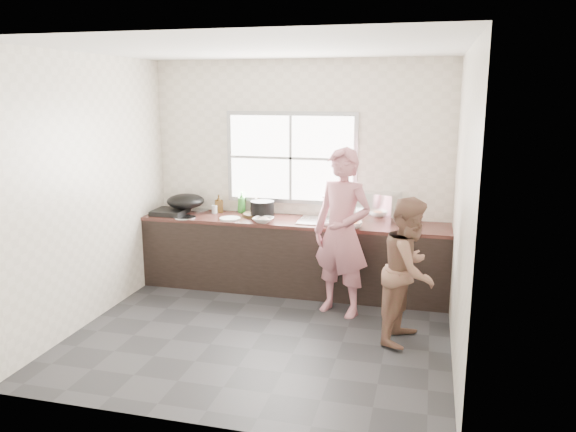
% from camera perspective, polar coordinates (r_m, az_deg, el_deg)
% --- Properties ---
extents(floor, '(3.60, 3.20, 0.01)m').
position_cam_1_polar(floor, '(5.66, -2.67, -11.85)').
color(floor, '#28282A').
rests_on(floor, ground).
extents(ceiling, '(3.60, 3.20, 0.01)m').
position_cam_1_polar(ceiling, '(5.17, -2.98, 16.70)').
color(ceiling, silver).
rests_on(ceiling, wall_back).
extents(wall_back, '(3.60, 0.01, 2.70)m').
position_cam_1_polar(wall_back, '(6.77, 1.18, 4.23)').
color(wall_back, beige).
rests_on(wall_back, ground).
extents(wall_left, '(0.01, 3.20, 2.70)m').
position_cam_1_polar(wall_left, '(6.02, -19.49, 2.46)').
color(wall_left, silver).
rests_on(wall_left, ground).
extents(wall_right, '(0.01, 3.20, 2.70)m').
position_cam_1_polar(wall_right, '(5.03, 17.26, 0.74)').
color(wall_right, silver).
rests_on(wall_right, ground).
extents(wall_front, '(3.60, 0.01, 2.70)m').
position_cam_1_polar(wall_front, '(3.78, -9.98, -2.67)').
color(wall_front, silver).
rests_on(wall_front, ground).
extents(cabinet, '(3.60, 0.62, 0.82)m').
position_cam_1_polar(cabinet, '(6.68, 0.53, -4.16)').
color(cabinet, black).
rests_on(cabinet, floor).
extents(countertop, '(3.60, 0.64, 0.04)m').
position_cam_1_polar(countertop, '(6.57, 0.53, -0.57)').
color(countertop, '#381C17').
rests_on(countertop, cabinet).
extents(sink, '(0.55, 0.45, 0.02)m').
position_cam_1_polar(sink, '(6.49, 3.54, -0.52)').
color(sink, silver).
rests_on(sink, countertop).
extents(faucet, '(0.02, 0.02, 0.30)m').
position_cam_1_polar(faucet, '(6.65, 3.88, 1.07)').
color(faucet, silver).
rests_on(faucet, countertop).
extents(window_frame, '(1.60, 0.05, 1.10)m').
position_cam_1_polar(window_frame, '(6.76, 0.33, 5.92)').
color(window_frame, '#9EA0A5').
rests_on(window_frame, wall_back).
extents(window_glazing, '(1.50, 0.01, 1.00)m').
position_cam_1_polar(window_glazing, '(6.73, 0.28, 5.89)').
color(window_glazing, white).
rests_on(window_glazing, window_frame).
extents(woman, '(0.71, 0.59, 1.66)m').
position_cam_1_polar(woman, '(5.90, 5.50, -2.24)').
color(woman, '#C37580').
rests_on(woman, floor).
extents(person_side, '(0.68, 0.79, 1.39)m').
position_cam_1_polar(person_side, '(5.39, 12.23, -5.41)').
color(person_side, brown).
rests_on(person_side, floor).
extents(cutting_board, '(0.47, 0.47, 0.04)m').
position_cam_1_polar(cutting_board, '(6.76, -3.02, 0.13)').
color(cutting_board, black).
rests_on(cutting_board, countertop).
extents(cleaver, '(0.18, 0.10, 0.01)m').
position_cam_1_polar(cleaver, '(6.55, -2.49, -0.05)').
color(cleaver, silver).
rests_on(cleaver, cutting_board).
extents(bowl_mince, '(0.25, 0.25, 0.06)m').
position_cam_1_polar(bowl_mince, '(6.44, -2.54, -0.40)').
color(bowl_mince, silver).
rests_on(bowl_mince, countertop).
extents(bowl_crabs, '(0.22, 0.22, 0.05)m').
position_cam_1_polar(bowl_crabs, '(6.22, 6.56, -0.94)').
color(bowl_crabs, silver).
rests_on(bowl_crabs, countertop).
extents(bowl_held, '(0.19, 0.19, 0.06)m').
position_cam_1_polar(bowl_held, '(6.30, 3.85, -0.72)').
color(bowl_held, silver).
rests_on(bowl_held, countertop).
extents(black_pot, '(0.29, 0.29, 0.20)m').
position_cam_1_polar(black_pot, '(6.66, -2.62, 0.67)').
color(black_pot, black).
rests_on(black_pot, countertop).
extents(plate_food, '(0.31, 0.31, 0.02)m').
position_cam_1_polar(plate_food, '(6.62, -5.93, -0.27)').
color(plate_food, silver).
rests_on(plate_food, countertop).
extents(bottle_green, '(0.11, 0.11, 0.26)m').
position_cam_1_polar(bottle_green, '(6.95, -4.75, 1.40)').
color(bottle_green, '#297827').
rests_on(bottle_green, countertop).
extents(bottle_brown_tall, '(0.12, 0.12, 0.20)m').
position_cam_1_polar(bottle_brown_tall, '(7.01, -7.04, 1.19)').
color(bottle_brown_tall, '#493212').
rests_on(bottle_brown_tall, countertop).
extents(bottle_brown_short, '(0.17, 0.17, 0.17)m').
position_cam_1_polar(bottle_brown_short, '(6.90, -3.25, 0.96)').
color(bottle_brown_short, '#432910').
rests_on(bottle_brown_short, countertop).
extents(glass_jar, '(0.08, 0.08, 0.10)m').
position_cam_1_polar(glass_jar, '(6.98, -7.48, 0.69)').
color(glass_jar, silver).
rests_on(glass_jar, countertop).
extents(burner, '(0.39, 0.39, 0.06)m').
position_cam_1_polar(burner, '(7.02, -11.94, 0.42)').
color(burner, black).
rests_on(burner, countertop).
extents(wok, '(0.49, 0.49, 0.17)m').
position_cam_1_polar(wok, '(7.03, -10.36, 1.50)').
color(wok, black).
rests_on(wok, burner).
extents(dish_rack, '(0.52, 0.43, 0.33)m').
position_cam_1_polar(dish_rack, '(6.60, 9.21, 0.97)').
color(dish_rack, silver).
rests_on(dish_rack, countertop).
extents(pot_lid_left, '(0.33, 0.33, 0.01)m').
position_cam_1_polar(pot_lid_left, '(6.78, -10.44, -0.13)').
color(pot_lid_left, silver).
rests_on(pot_lid_left, countertop).
extents(pot_lid_right, '(0.25, 0.25, 0.01)m').
position_cam_1_polar(pot_lid_right, '(7.17, -8.94, 0.61)').
color(pot_lid_right, '#A5A6AC').
rests_on(pot_lid_right, countertop).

